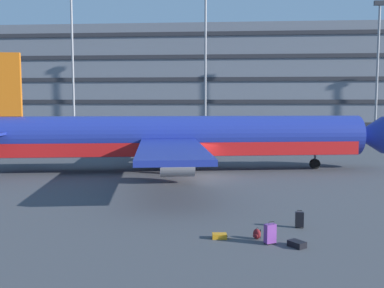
% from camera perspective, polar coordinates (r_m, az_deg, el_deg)
% --- Properties ---
extents(ground_plane, '(600.00, 600.00, 0.00)m').
position_cam_1_polar(ground_plane, '(35.13, 1.44, -4.18)').
color(ground_plane, '#424449').
extents(terminal_structure, '(173.45, 18.47, 19.98)m').
position_cam_1_polar(terminal_structure, '(88.23, 3.21, 8.12)').
color(terminal_structure, slate).
rests_on(terminal_structure, ground_plane).
extents(airliner, '(37.18, 30.27, 9.92)m').
position_cam_1_polar(airliner, '(37.52, -2.25, 0.75)').
color(airliner, navy).
rests_on(airliner, ground_plane).
extents(light_mast_left, '(1.80, 0.50, 24.27)m').
position_cam_1_polar(light_mast_left, '(77.02, -15.29, 11.22)').
color(light_mast_left, gray).
rests_on(light_mast_left, ground_plane).
extents(light_mast_center_left, '(1.80, 0.50, 23.27)m').
position_cam_1_polar(light_mast_center_left, '(72.73, 1.77, 11.35)').
color(light_mast_center_left, gray).
rests_on(light_mast_center_left, ground_plane).
extents(light_mast_center_right, '(1.80, 0.50, 21.71)m').
position_cam_1_polar(light_mast_center_right, '(76.48, 23.02, 10.03)').
color(light_mast_center_right, gray).
rests_on(light_mast_center_right, ground_plane).
extents(suitcase_scuffed, '(0.68, 0.41, 0.23)m').
position_cam_1_polar(suitcase_scuffed, '(19.38, 3.60, -11.87)').
color(suitcase_scuffed, orange).
rests_on(suitcase_scuffed, ground_plane).
extents(suitcase_navy, '(0.54, 0.46, 0.97)m').
position_cam_1_polar(suitcase_navy, '(18.86, 10.13, -11.38)').
color(suitcase_navy, '#72388C').
rests_on(suitcase_navy, ground_plane).
extents(suitcase_purple, '(0.40, 0.24, 0.86)m').
position_cam_1_polar(suitcase_purple, '(21.44, 13.81, -9.51)').
color(suitcase_purple, black).
rests_on(suitcase_purple, ground_plane).
extents(suitcase_small, '(0.78, 0.81, 0.25)m').
position_cam_1_polar(suitcase_small, '(18.79, 13.49, -12.54)').
color(suitcase_small, black).
rests_on(suitcase_small, ground_plane).
extents(backpack_laid_flat, '(0.44, 0.42, 0.50)m').
position_cam_1_polar(backpack_laid_flat, '(19.45, 8.42, -11.53)').
color(backpack_laid_flat, maroon).
rests_on(backpack_laid_flat, ground_plane).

